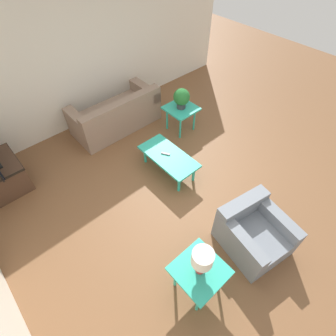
# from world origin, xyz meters

# --- Properties ---
(ground_plane) EXTENTS (14.00, 14.00, 0.00)m
(ground_plane) POSITION_xyz_m (0.00, 0.00, 0.00)
(ground_plane) COLOR brown
(wall_right) EXTENTS (0.12, 7.20, 2.70)m
(wall_right) POSITION_xyz_m (3.06, 0.00, 1.35)
(wall_right) COLOR silver
(wall_right) RESTS_ON ground_plane
(sofa) EXTENTS (0.86, 1.83, 0.78)m
(sofa) POSITION_xyz_m (2.33, -0.03, 0.30)
(sofa) COLOR gray
(sofa) RESTS_ON ground_plane
(armchair) EXTENTS (1.01, 0.96, 0.69)m
(armchair) POSITION_xyz_m (-1.23, 0.06, 0.28)
(armchair) COLOR slate
(armchair) RESTS_ON ground_plane
(coffee_table) EXTENTS (1.12, 0.54, 0.40)m
(coffee_table) POSITION_xyz_m (0.64, 0.01, 0.35)
(coffee_table) COLOR #2DB79E
(coffee_table) RESTS_ON ground_plane
(side_table_plant) EXTENTS (0.59, 0.59, 0.55)m
(side_table_plant) POSITION_xyz_m (1.38, -0.99, 0.48)
(side_table_plant) COLOR #2DB79E
(side_table_plant) RESTS_ON ground_plane
(side_table_lamp) EXTENTS (0.59, 0.59, 0.55)m
(side_table_lamp) POSITION_xyz_m (-1.15, 1.11, 0.48)
(side_table_lamp) COLOR #2DB79E
(side_table_lamp) RESTS_ON ground_plane
(tv_stand_chest) EXTENTS (0.82, 0.66, 0.54)m
(tv_stand_chest) POSITION_xyz_m (2.27, 2.36, 0.29)
(tv_stand_chest) COLOR #4C3323
(tv_stand_chest) RESTS_ON ground_plane
(potted_plant) EXTENTS (0.33, 0.33, 0.42)m
(potted_plant) POSITION_xyz_m (1.38, -0.99, 0.78)
(potted_plant) COLOR #333338
(potted_plant) RESTS_ON side_table_plant
(table_lamp) EXTENTS (0.25, 0.25, 0.44)m
(table_lamp) POSITION_xyz_m (-1.15, 1.11, 0.85)
(table_lamp) COLOR red
(table_lamp) RESTS_ON side_table_lamp
(remote_control) EXTENTS (0.16, 0.12, 0.02)m
(remote_control) POSITION_xyz_m (0.70, 0.02, 0.41)
(remote_control) COLOR #4C4C51
(remote_control) RESTS_ON coffee_table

